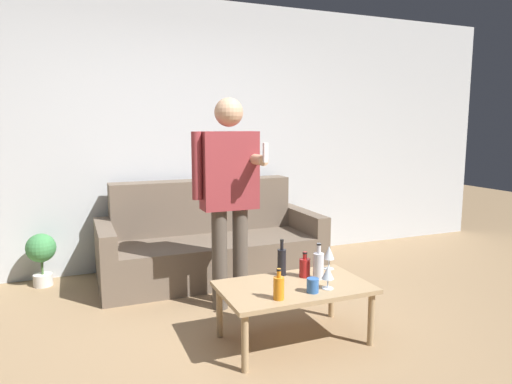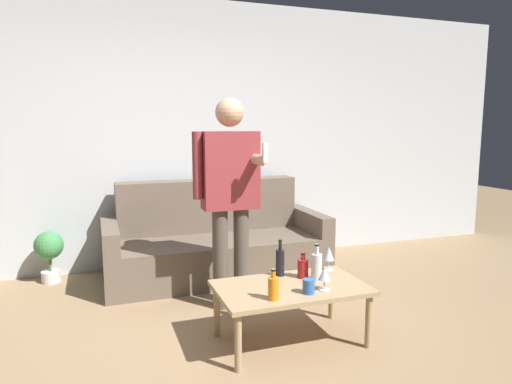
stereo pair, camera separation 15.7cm
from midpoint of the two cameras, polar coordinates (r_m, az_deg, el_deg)
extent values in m
plane|color=#997A56|center=(2.91, -2.27, -21.35)|extent=(16.00, 16.00, 0.00)
cube|color=silver|center=(4.75, -11.89, 7.03)|extent=(8.00, 0.06, 2.70)
cube|color=#6B5B4C|center=(4.33, -6.05, -8.54)|extent=(1.80, 0.63, 0.38)
cube|color=#6B5B4C|center=(4.67, -7.60, -4.00)|extent=(1.80, 0.25, 0.90)
cube|color=#6B5B4C|center=(4.27, -19.29, -7.83)|extent=(0.14, 0.88, 0.58)
cube|color=#6B5B4C|center=(4.76, 4.87, -5.74)|extent=(0.14, 0.88, 0.58)
cube|color=tan|center=(3.10, 3.31, -11.81)|extent=(0.99, 0.59, 0.03)
cylinder|color=tan|center=(2.81, -3.09, -18.34)|extent=(0.04, 0.04, 0.36)
cylinder|color=tan|center=(3.19, 12.77, -15.22)|extent=(0.04, 0.04, 0.36)
cylinder|color=tan|center=(3.24, -6.03, -14.66)|extent=(0.04, 0.04, 0.36)
cylinder|color=tan|center=(3.57, 8.16, -12.48)|extent=(0.04, 0.04, 0.36)
cylinder|color=black|center=(3.26, 1.84, -8.79)|extent=(0.06, 0.06, 0.19)
cylinder|color=black|center=(3.22, 1.86, -6.59)|extent=(0.02, 0.02, 0.07)
cylinder|color=black|center=(3.21, 1.86, -6.07)|extent=(0.03, 0.03, 0.01)
cylinder|color=silver|center=(3.20, 6.41, -9.20)|extent=(0.07, 0.07, 0.18)
cylinder|color=silver|center=(3.16, 6.44, -7.02)|extent=(0.03, 0.03, 0.07)
cylinder|color=black|center=(3.16, 6.45, -6.50)|extent=(0.03, 0.03, 0.01)
cylinder|color=#B21E1E|center=(3.24, 4.71, -9.44)|extent=(0.08, 0.08, 0.13)
cylinder|color=#B21E1E|center=(3.21, 4.73, -7.92)|extent=(0.03, 0.03, 0.05)
cylinder|color=black|center=(3.21, 4.74, -7.59)|extent=(0.03, 0.03, 0.01)
cylinder|color=orange|center=(2.83, 1.24, -11.95)|extent=(0.07, 0.07, 0.14)
cylinder|color=orange|center=(2.80, 1.25, -10.10)|extent=(0.03, 0.03, 0.05)
cylinder|color=black|center=(2.79, 1.25, -9.69)|extent=(0.03, 0.03, 0.01)
cylinder|color=silver|center=(3.05, 7.45, -11.85)|extent=(0.08, 0.08, 0.01)
cylinder|color=silver|center=(3.04, 7.46, -11.26)|extent=(0.01, 0.01, 0.06)
cone|color=silver|center=(3.02, 7.49, -9.95)|extent=(0.08, 0.08, 0.08)
cylinder|color=silver|center=(3.45, 7.76, -9.47)|extent=(0.08, 0.08, 0.01)
cylinder|color=silver|center=(3.44, 7.77, -8.86)|extent=(0.01, 0.01, 0.07)
cone|color=silver|center=(3.41, 7.80, -7.51)|extent=(0.08, 0.08, 0.10)
cylinder|color=#3366B2|center=(2.96, 5.57, -11.56)|extent=(0.08, 0.08, 0.09)
cylinder|color=brown|center=(3.63, -5.83, -8.41)|extent=(0.12, 0.12, 0.80)
cylinder|color=brown|center=(3.68, -3.22, -8.14)|extent=(0.12, 0.12, 0.80)
cube|color=#933338|center=(3.52, -4.64, 2.69)|extent=(0.43, 0.19, 0.60)
sphere|color=tan|center=(3.51, -4.73, 9.91)|extent=(0.22, 0.22, 0.22)
cylinder|color=#933338|center=(3.45, -8.70, 3.25)|extent=(0.08, 0.08, 0.51)
cylinder|color=tan|center=(3.44, -1.22, 4.09)|extent=(0.08, 0.27, 0.08)
cube|color=white|center=(3.28, -0.17, 4.93)|extent=(0.03, 0.03, 0.14)
cylinder|color=silver|center=(4.67, -25.96, -9.86)|extent=(0.17, 0.17, 0.11)
cylinder|color=#476B38|center=(4.63, -26.07, -8.31)|extent=(0.02, 0.02, 0.16)
sphere|color=#428E4C|center=(4.59, -26.20, -6.29)|extent=(0.26, 0.26, 0.26)
camera|label=1|loc=(0.08, -91.32, -0.19)|focal=32.00mm
camera|label=2|loc=(0.08, 88.68, 0.19)|focal=32.00mm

